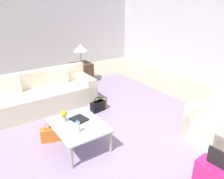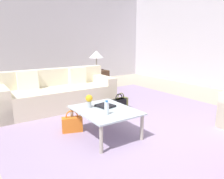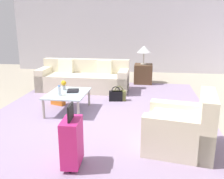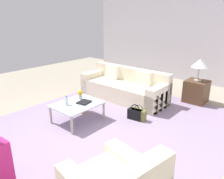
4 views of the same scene
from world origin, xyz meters
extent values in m
plane|color=#A89E89|center=(0.00, 0.00, 0.00)|extent=(12.00, 12.00, 0.00)
cube|color=silver|center=(-5.06, 0.00, 1.55)|extent=(0.12, 8.00, 3.10)
cube|color=#9984A3|center=(-0.60, 0.20, 0.00)|extent=(5.20, 4.40, 0.01)
cube|color=beige|center=(-2.10, -0.60, 0.23)|extent=(0.90, 2.44, 0.45)
cube|color=beige|center=(-2.44, -0.60, 0.41)|extent=(0.22, 2.44, 0.82)
cube|color=beige|center=(-2.10, 0.50, 0.30)|extent=(0.90, 0.24, 0.60)
cube|color=beige|center=(-2.10, -1.70, 0.30)|extent=(0.90, 0.24, 0.60)
cube|color=white|center=(-2.28, -0.05, 0.63)|extent=(0.13, 0.40, 0.40)
cube|color=white|center=(-2.28, -1.15, 0.63)|extent=(0.16, 0.40, 0.41)
cube|color=silver|center=(-0.40, -0.50, 0.40)|extent=(1.00, 0.79, 0.02)
cylinder|color=#ADA899|center=(-0.85, -0.15, 0.19)|extent=(0.05, 0.05, 0.39)
cylinder|color=#ADA899|center=(0.05, -0.15, 0.19)|extent=(0.05, 0.05, 0.39)
cylinder|color=#ADA899|center=(-0.85, -0.85, 0.19)|extent=(0.05, 0.05, 0.39)
cylinder|color=#ADA899|center=(0.05, -0.85, 0.19)|extent=(0.05, 0.05, 0.39)
cylinder|color=silver|center=(-0.20, -0.60, 0.50)|extent=(0.06, 0.06, 0.18)
cylinder|color=#2D6BBC|center=(-0.20, -0.60, 0.60)|extent=(0.04, 0.04, 0.02)
cube|color=black|center=(-0.52, -0.42, 0.43)|extent=(0.31, 0.27, 0.03)
cylinder|color=#B2B7BC|center=(-0.62, -0.65, 0.46)|extent=(0.07, 0.07, 0.10)
sphere|color=gold|center=(-0.62, -0.65, 0.56)|extent=(0.11, 0.11, 0.11)
cube|color=#513823|center=(-3.20, 1.00, 0.29)|extent=(0.54, 0.54, 0.58)
cylinder|color=#ADA899|center=(-3.20, 1.00, 0.60)|extent=(0.18, 0.18, 0.02)
cylinder|color=#ADA899|center=(-3.20, 1.00, 0.77)|extent=(0.04, 0.04, 0.33)
cone|color=white|center=(-3.20, 1.00, 1.05)|extent=(0.42, 0.42, 0.21)
cube|color=black|center=(-1.27, 0.39, 0.12)|extent=(0.18, 0.34, 0.24)
torus|color=black|center=(-1.27, 0.39, 0.26)|extent=(0.05, 0.20, 0.20)
cube|color=orange|center=(-0.80, -0.87, 0.12)|extent=(0.24, 0.35, 0.24)
torus|color=orange|center=(-0.80, -0.87, 0.26)|extent=(0.08, 0.19, 0.20)
cube|color=olive|center=(-1.31, 0.47, 0.12)|extent=(0.19, 0.34, 0.24)
torus|color=olive|center=(-1.31, 0.47, 0.26)|extent=(0.05, 0.20, 0.20)
camera|label=1|loc=(2.50, -1.81, 2.33)|focal=35.00mm
camera|label=2|loc=(2.26, -2.19, 1.43)|focal=35.00mm
camera|label=3|loc=(4.38, 1.11, 1.81)|focal=40.00mm
camera|label=4|loc=(2.38, 2.88, 2.17)|focal=35.00mm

